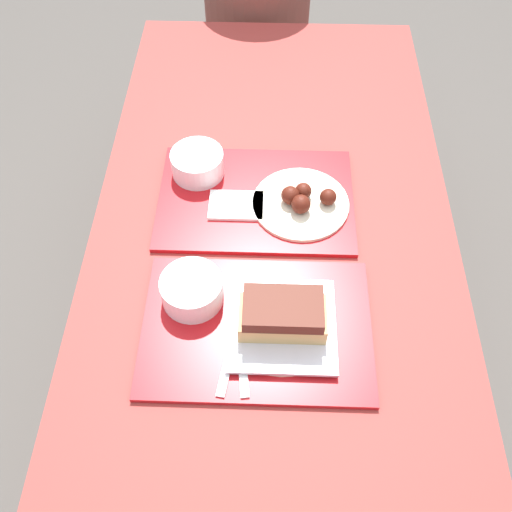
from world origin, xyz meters
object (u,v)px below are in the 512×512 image
object	(u,v)px
bowl_coleslaw_near	(192,289)
tray_near	(257,327)
brisket_sandwich_plate	(282,319)
tray_far	(256,199)
wings_plate_far	(302,201)
bowl_coleslaw_far	(197,162)

from	to	relation	value
bowl_coleslaw_near	tray_near	bearing A→B (deg)	-24.70
brisket_sandwich_plate	tray_near	bearing A→B (deg)	176.95
tray_far	brisket_sandwich_plate	size ratio (longest dim) A/B	2.15
tray_near	wings_plate_far	distance (m)	0.33
bowl_coleslaw_far	wings_plate_far	world-z (taller)	bowl_coleslaw_far
bowl_coleslaw_near	wings_plate_far	world-z (taller)	bowl_coleslaw_near
tray_far	bowl_coleslaw_near	world-z (taller)	bowl_coleslaw_near
bowl_coleslaw_near	bowl_coleslaw_far	xyz separation A→B (m)	(-0.02, 0.35, 0.00)
brisket_sandwich_plate	wings_plate_far	world-z (taller)	brisket_sandwich_plate
tray_far	brisket_sandwich_plate	world-z (taller)	brisket_sandwich_plate
tray_near	brisket_sandwich_plate	world-z (taller)	brisket_sandwich_plate
bowl_coleslaw_near	wings_plate_far	xyz separation A→B (m)	(0.22, 0.26, -0.02)
tray_near	tray_far	size ratio (longest dim) A/B	1.00
tray_near	bowl_coleslaw_near	bearing A→B (deg)	155.30
tray_far	wings_plate_far	distance (m)	0.11
brisket_sandwich_plate	wings_plate_far	xyz separation A→B (m)	(0.04, 0.32, -0.02)
bowl_coleslaw_near	brisket_sandwich_plate	world-z (taller)	brisket_sandwich_plate
wings_plate_far	tray_near	bearing A→B (deg)	-106.22
brisket_sandwich_plate	bowl_coleslaw_far	size ratio (longest dim) A/B	1.68
tray_near	bowl_coleslaw_far	world-z (taller)	bowl_coleslaw_far
tray_far	bowl_coleslaw_far	bearing A→B (deg)	151.61
bowl_coleslaw_near	wings_plate_far	bearing A→B (deg)	49.10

